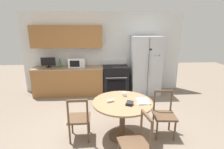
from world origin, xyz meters
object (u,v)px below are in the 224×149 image
object	(u,v)px
counter_bottle	(60,64)
dining_chair_left	(79,119)
wallet	(130,104)
oven_range	(115,80)
microwave	(77,62)
dining_chair_right	(164,115)
refrigerator	(145,66)
candle_glass	(124,94)
countertop_tv	(48,62)
dining_chair_near	(136,144)

from	to	relation	value
counter_bottle	dining_chair_left	size ratio (longest dim) A/B	0.31
dining_chair_left	wallet	xyz separation A→B (m)	(0.94, -0.13, 0.35)
oven_range	microwave	distance (m)	1.35
dining_chair_right	refrigerator	bearing A→B (deg)	-89.91
candle_glass	wallet	size ratio (longest dim) A/B	0.55
countertop_tv	wallet	xyz separation A→B (m)	(2.14, -2.58, -0.29)
dining_chair_left	wallet	bearing A→B (deg)	-9.17
counter_bottle	candle_glass	distance (m)	2.75
counter_bottle	countertop_tv	bearing A→B (deg)	175.47
dining_chair_near	dining_chair_right	size ratio (longest dim) A/B	1.00
dining_chair_near	wallet	xyz separation A→B (m)	(0.01, 0.67, 0.35)
microwave	dining_chair_left	world-z (taller)	microwave
oven_range	wallet	world-z (taller)	oven_range
refrigerator	dining_chair_left	bearing A→B (deg)	-128.36
refrigerator	dining_chair_right	distance (m)	2.38
countertop_tv	wallet	bearing A→B (deg)	-50.32
microwave	dining_chair_right	distance (m)	3.19
candle_glass	wallet	xyz separation A→B (m)	(0.04, -0.43, -0.01)
candle_glass	wallet	world-z (taller)	candle_glass
oven_range	countertop_tv	world-z (taller)	countertop_tv
wallet	countertop_tv	bearing A→B (deg)	129.68
refrigerator	candle_glass	size ratio (longest dim) A/B	20.29
microwave	wallet	distance (m)	2.89
dining_chair_left	candle_glass	bearing A→B (deg)	17.09
microwave	dining_chair_right	bearing A→B (deg)	-50.49
refrigerator	dining_chair_left	world-z (taller)	refrigerator
microwave	counter_bottle	bearing A→B (deg)	-176.30
counter_bottle	oven_range	bearing A→B (deg)	-1.03
dining_chair_near	candle_glass	bearing A→B (deg)	-8.72
countertop_tv	dining_chair_right	size ratio (longest dim) A/B	0.49
refrigerator	counter_bottle	world-z (taller)	refrigerator
microwave	wallet	xyz separation A→B (m)	(1.26, -2.59, -0.26)
refrigerator	microwave	size ratio (longest dim) A/B	3.65
refrigerator	dining_chair_right	bearing A→B (deg)	-94.79
dining_chair_right	dining_chair_left	bearing A→B (deg)	6.29
counter_bottle	dining_chair_near	xyz separation A→B (m)	(1.77, -3.22, -0.57)
oven_range	candle_glass	bearing A→B (deg)	-90.16
countertop_tv	oven_range	bearing A→B (deg)	-1.64
dining_chair_right	candle_glass	world-z (taller)	dining_chair_right
refrigerator	dining_chair_right	world-z (taller)	refrigerator
refrigerator	oven_range	bearing A→B (deg)	178.43
refrigerator	dining_chair_near	bearing A→B (deg)	-106.53
dining_chair_right	wallet	size ratio (longest dim) A/B	5.39
microwave	dining_chair_near	bearing A→B (deg)	-69.06
microwave	wallet	size ratio (longest dim) A/B	3.04
oven_range	dining_chair_right	world-z (taller)	oven_range
countertop_tv	dining_chair_left	size ratio (longest dim) A/B	0.49
oven_range	dining_chair_right	distance (m)	2.47
wallet	dining_chair_right	bearing A→B (deg)	13.30
dining_chair_left	wallet	world-z (taller)	dining_chair_left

